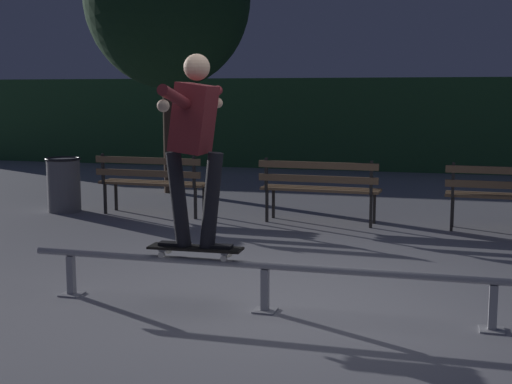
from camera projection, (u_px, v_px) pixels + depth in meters
name	position (u px, v px, depth m)	size (l,w,h in m)	color
ground_plane	(273.00, 302.00, 5.89)	(90.00, 90.00, 0.00)	gray
hedge_backdrop	(386.00, 124.00, 15.95)	(24.00, 1.20, 2.07)	#2D5B33
grind_rail	(265.00, 273.00, 5.60)	(4.09, 0.18, 0.41)	#9E9EA3
skateboard	(195.00, 249.00, 5.73)	(0.79, 0.22, 0.09)	black
skateboarder	(194.00, 134.00, 5.59)	(0.62, 1.41, 1.56)	black
park_bench_leftmost	(151.00, 178.00, 9.94)	(1.61, 0.47, 0.88)	#282623
park_bench_left_center	(319.00, 184.00, 9.31)	(1.61, 0.47, 0.88)	#282623
park_bench_right_center	(512.00, 191.00, 8.67)	(1.61, 0.47, 0.88)	#282623
trash_can	(64.00, 184.00, 10.29)	(0.52, 0.52, 0.80)	slate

